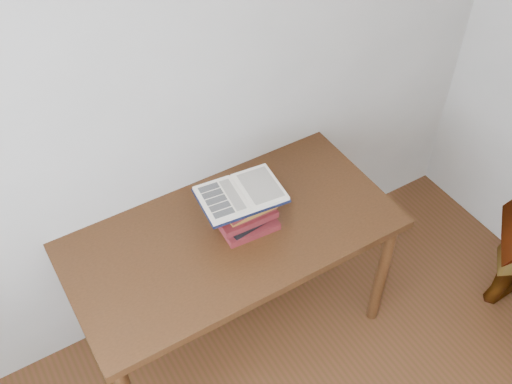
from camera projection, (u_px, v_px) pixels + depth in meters
desk at (233, 246)px, 2.73m from camera, size 1.48×0.74×0.79m
book_stack at (246, 212)px, 2.63m from camera, size 0.27×0.20×0.18m
open_book at (241, 194)px, 2.56m from camera, size 0.38×0.28×0.03m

